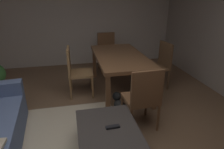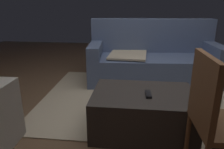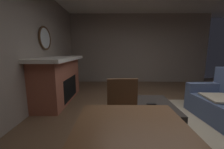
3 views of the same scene
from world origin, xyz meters
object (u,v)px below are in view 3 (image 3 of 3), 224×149
at_px(tv_remote, 151,104).
at_px(dining_chair_west, 123,109).
at_px(fireplace, 59,79).
at_px(round_wall_mirror, 45,38).
at_px(ottoman_coffee_table, 153,115).

relative_size(tv_remote, dining_chair_west, 0.17).
xyz_separation_m(fireplace, round_wall_mirror, (0.00, -0.29, 1.04)).
xyz_separation_m(fireplace, dining_chair_west, (1.73, 1.55, -0.06)).
bearing_deg(dining_chair_west, tv_remote, 129.79).
xyz_separation_m(ottoman_coffee_table, tv_remote, (0.04, -0.05, 0.22)).
bearing_deg(tv_remote, ottoman_coffee_table, 126.87).
distance_m(fireplace, round_wall_mirror, 1.08).
bearing_deg(dining_chair_west, round_wall_mirror, -133.19).
bearing_deg(tv_remote, fireplace, -124.40).
distance_m(ottoman_coffee_table, tv_remote, 0.23).
distance_m(fireplace, dining_chair_west, 2.32).
bearing_deg(round_wall_mirror, dining_chair_west, 46.81).
bearing_deg(tv_remote, dining_chair_west, -52.56).
bearing_deg(dining_chair_west, ottoman_coffee_table, 129.74).
xyz_separation_m(tv_remote, dining_chair_west, (0.43, -0.52, 0.10)).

